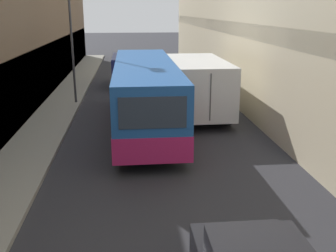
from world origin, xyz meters
TOP-DOWN VIEW (x-y plane):
  - ground_plane at (0.00, 15.00)m, footprint 150.00×150.00m
  - sidewalk_left at (-4.78, 15.00)m, footprint 1.98×60.00m
  - bus at (-0.49, 17.60)m, footprint 2.49×10.77m
  - box_truck at (2.09, 20.20)m, footprint 2.43×8.03m
  - panel_van at (-1.29, 27.45)m, footprint 1.85×4.49m

SIDE VIEW (x-z plane):
  - ground_plane at x=0.00m, z-range 0.00..0.00m
  - sidewalk_left at x=-4.78m, z-range 0.00..0.14m
  - panel_van at x=-1.29m, z-range 0.11..2.11m
  - box_truck at x=2.09m, z-range 0.14..2.83m
  - bus at x=-0.49m, z-range 0.10..2.92m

